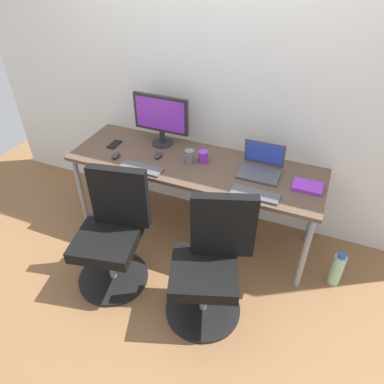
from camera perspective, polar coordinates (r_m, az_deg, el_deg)
The scene contains 16 objects.
ground_plane at distance 3.31m, azimuth 0.33°, elevation -6.05°, with size 5.28×5.28×0.00m, color brown.
back_wall at distance 2.95m, azimuth 3.53°, elevation 18.00°, with size 4.40×0.04×2.60m, color white.
desk at distance 2.89m, azimuth 0.38°, elevation 3.65°, with size 2.04×0.65×0.73m.
office_chair_left at distance 2.72m, azimuth -12.48°, elevation -6.68°, with size 0.54×0.54×0.94m.
office_chair_right at distance 2.45m, azimuth 2.88°, elevation -11.58°, with size 0.56×0.56×0.94m.
water_bottle_on_floor at distance 3.00m, azimuth 22.02°, elevation -11.28°, with size 0.09×0.09×0.31m.
desktop_monitor at distance 3.02m, azimuth -4.94°, elevation 11.78°, with size 0.48×0.18×0.43m.
open_laptop at distance 2.78m, azimuth 10.91°, elevation 4.16°, with size 0.31×0.26×0.23m.
keyboard_by_monitor at distance 2.81m, azimuth -8.06°, elevation 3.72°, with size 0.34×0.12×0.02m, color #515156.
keyboard_by_laptop at distance 2.55m, azimuth 9.97°, elevation -0.38°, with size 0.34×0.12×0.02m, color #515156.
mouse_by_monitor at distance 2.99m, azimuth -11.99°, elevation 5.67°, with size 0.06×0.10×0.03m, color #2D2D2D.
mouse_by_laptop at distance 2.94m, azimuth -5.35°, elevation 5.82°, with size 0.06×0.10×0.03m, color #2D2D2D.
coffee_mug at distance 2.86m, azimuth 1.80°, elevation 5.63°, with size 0.08×0.08×0.09m, color purple.
pen_cup at distance 2.85m, azimuth -0.39°, elevation 5.71°, with size 0.07×0.07×0.10m, color slate.
phone_near_monitor at distance 3.18m, azimuth -12.20°, elevation 7.41°, with size 0.07×0.14×0.01m, color black.
notebook at distance 2.71m, azimuth 17.87°, elevation 0.85°, with size 0.21×0.15×0.03m, color purple.
Camera 1 is at (0.90, -2.24, 2.27)m, focal length 33.63 mm.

